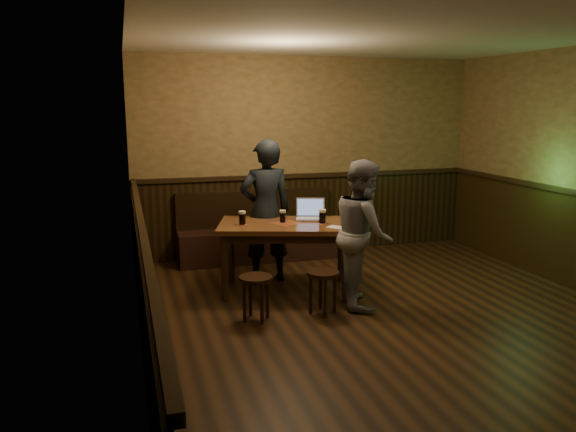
{
  "coord_description": "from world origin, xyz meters",
  "views": [
    {
      "loc": [
        -2.57,
        -4.68,
        2.14
      ],
      "look_at": [
        -0.83,
        1.23,
        0.91
      ],
      "focal_mm": 35.0,
      "sensor_mm": 36.0,
      "label": 1
    }
  ],
  "objects_px": {
    "pint_mid": "(283,216)",
    "laptop": "(310,214)",
    "pub_table": "(286,232)",
    "pint_left": "(242,218)",
    "pint_right": "(322,216)",
    "person_grey": "(363,233)",
    "stool_left": "(256,285)",
    "person_suit": "(266,211)",
    "bench": "(257,238)",
    "stool_right": "(323,280)"
  },
  "relations": [
    {
      "from": "pint_mid",
      "to": "laptop",
      "type": "height_order",
      "value": "laptop"
    },
    {
      "from": "pub_table",
      "to": "pint_left",
      "type": "relative_size",
      "value": 10.66
    },
    {
      "from": "pint_left",
      "to": "pint_right",
      "type": "bearing_deg",
      "value": -12.34
    },
    {
      "from": "laptop",
      "to": "person_grey",
      "type": "relative_size",
      "value": 0.26
    },
    {
      "from": "pub_table",
      "to": "person_grey",
      "type": "bearing_deg",
      "value": -26.57
    },
    {
      "from": "laptop",
      "to": "pint_left",
      "type": "bearing_deg",
      "value": -156.39
    },
    {
      "from": "pint_left",
      "to": "person_grey",
      "type": "relative_size",
      "value": 0.1
    },
    {
      "from": "stool_left",
      "to": "laptop",
      "type": "relative_size",
      "value": 1.14
    },
    {
      "from": "pub_table",
      "to": "pint_left",
      "type": "distance_m",
      "value": 0.53
    },
    {
      "from": "person_suit",
      "to": "person_grey",
      "type": "distance_m",
      "value": 1.35
    },
    {
      "from": "pint_left",
      "to": "person_grey",
      "type": "distance_m",
      "value": 1.36
    },
    {
      "from": "bench",
      "to": "stool_right",
      "type": "distance_m",
      "value": 2.23
    },
    {
      "from": "person_grey",
      "to": "pint_mid",
      "type": "bearing_deg",
      "value": 59.09
    },
    {
      "from": "pub_table",
      "to": "laptop",
      "type": "height_order",
      "value": "laptop"
    },
    {
      "from": "bench",
      "to": "stool_left",
      "type": "distance_m",
      "value": 2.26
    },
    {
      "from": "bench",
      "to": "pint_mid",
      "type": "distance_m",
      "value": 1.49
    },
    {
      "from": "bench",
      "to": "pint_left",
      "type": "relative_size",
      "value": 13.87
    },
    {
      "from": "pint_mid",
      "to": "laptop",
      "type": "relative_size",
      "value": 0.36
    },
    {
      "from": "laptop",
      "to": "person_grey",
      "type": "xyz_separation_m",
      "value": [
        0.32,
        -0.8,
        -0.08
      ]
    },
    {
      "from": "bench",
      "to": "pint_left",
      "type": "distance_m",
      "value": 1.55
    },
    {
      "from": "pint_left",
      "to": "person_suit",
      "type": "relative_size",
      "value": 0.09
    },
    {
      "from": "pub_table",
      "to": "bench",
      "type": "bearing_deg",
      "value": 106.97
    },
    {
      "from": "bench",
      "to": "laptop",
      "type": "height_order",
      "value": "laptop"
    },
    {
      "from": "stool_left",
      "to": "laptop",
      "type": "xyz_separation_m",
      "value": [
        0.89,
        0.94,
        0.5
      ]
    },
    {
      "from": "laptop",
      "to": "stool_left",
      "type": "bearing_deg",
      "value": -116.48
    },
    {
      "from": "stool_left",
      "to": "pint_left",
      "type": "distance_m",
      "value": 0.99
    },
    {
      "from": "person_grey",
      "to": "stool_left",
      "type": "bearing_deg",
      "value": 109.98
    },
    {
      "from": "bench",
      "to": "person_suit",
      "type": "bearing_deg",
      "value": -97.09
    },
    {
      "from": "stool_right",
      "to": "person_grey",
      "type": "distance_m",
      "value": 0.68
    },
    {
      "from": "stool_left",
      "to": "pint_mid",
      "type": "distance_m",
      "value": 1.1
    },
    {
      "from": "bench",
      "to": "pint_right",
      "type": "height_order",
      "value": "pint_right"
    },
    {
      "from": "stool_left",
      "to": "laptop",
      "type": "height_order",
      "value": "laptop"
    },
    {
      "from": "bench",
      "to": "person_grey",
      "type": "bearing_deg",
      "value": -71.8
    },
    {
      "from": "stool_right",
      "to": "person_suit",
      "type": "height_order",
      "value": "person_suit"
    },
    {
      "from": "person_grey",
      "to": "pub_table",
      "type": "bearing_deg",
      "value": 59.72
    },
    {
      "from": "pint_mid",
      "to": "person_grey",
      "type": "height_order",
      "value": "person_grey"
    },
    {
      "from": "stool_right",
      "to": "pint_left",
      "type": "bearing_deg",
      "value": 127.37
    },
    {
      "from": "stool_right",
      "to": "person_suit",
      "type": "xyz_separation_m",
      "value": [
        -0.29,
        1.25,
        0.51
      ]
    },
    {
      "from": "pint_mid",
      "to": "pint_right",
      "type": "bearing_deg",
      "value": -22.7
    },
    {
      "from": "pub_table",
      "to": "stool_right",
      "type": "bearing_deg",
      "value": -61.31
    },
    {
      "from": "bench",
      "to": "pub_table",
      "type": "xyz_separation_m",
      "value": [
        -0.0,
        -1.41,
        0.39
      ]
    },
    {
      "from": "stool_right",
      "to": "person_grey",
      "type": "xyz_separation_m",
      "value": [
        0.51,
        0.16,
        0.43
      ]
    },
    {
      "from": "stool_left",
      "to": "pint_mid",
      "type": "height_order",
      "value": "pint_mid"
    },
    {
      "from": "pint_right",
      "to": "stool_right",
      "type": "bearing_deg",
      "value": -108.9
    },
    {
      "from": "stool_left",
      "to": "person_grey",
      "type": "distance_m",
      "value": 1.29
    },
    {
      "from": "pint_left",
      "to": "pint_right",
      "type": "relative_size",
      "value": 0.96
    },
    {
      "from": "stool_left",
      "to": "stool_right",
      "type": "relative_size",
      "value": 1.01
    },
    {
      "from": "pub_table",
      "to": "pint_mid",
      "type": "relative_size",
      "value": 11.52
    },
    {
      "from": "stool_right",
      "to": "laptop",
      "type": "distance_m",
      "value": 1.1
    },
    {
      "from": "pub_table",
      "to": "person_suit",
      "type": "distance_m",
      "value": 0.49
    }
  ]
}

